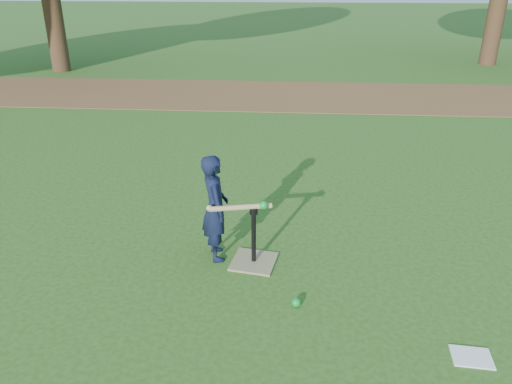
{
  "coord_description": "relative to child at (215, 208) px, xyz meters",
  "views": [
    {
      "loc": [
        0.65,
        -3.97,
        2.75
      ],
      "look_at": [
        0.29,
        0.62,
        0.65
      ],
      "focal_mm": 35.0,
      "sensor_mm": 36.0,
      "label": 1
    }
  ],
  "objects": [
    {
      "name": "clipboard",
      "position": [
        2.17,
        -1.32,
        -0.55
      ],
      "size": [
        0.32,
        0.25,
        0.01
      ],
      "primitive_type": "cube",
      "rotation": [
        0.0,
        0.0,
        -0.08
      ],
      "color": "white",
      "rests_on": "ground"
    },
    {
      "name": "wiffle_ball_ground",
      "position": [
        0.82,
        -0.78,
        -0.52
      ],
      "size": [
        0.08,
        0.08,
        0.08
      ],
      "primitive_type": "sphere",
      "color": "#0D9830",
      "rests_on": "ground"
    },
    {
      "name": "ground",
      "position": [
        0.1,
        -0.42,
        -0.56
      ],
      "size": [
        80.0,
        80.0,
        0.0
      ],
      "primitive_type": "plane",
      "color": "#285116",
      "rests_on": "ground"
    },
    {
      "name": "dirt_strip",
      "position": [
        0.1,
        7.08,
        -0.55
      ],
      "size": [
        24.0,
        3.0,
        0.01
      ],
      "primitive_type": "cube",
      "color": "brown",
      "rests_on": "ground"
    },
    {
      "name": "swing_action",
      "position": [
        0.29,
        -0.12,
        0.08
      ],
      "size": [
        0.63,
        0.18,
        0.1
      ],
      "color": "tan",
      "rests_on": "ground"
    },
    {
      "name": "batting_tee",
      "position": [
        0.39,
        -0.1,
        -0.45
      ],
      "size": [
        0.5,
        0.5,
        0.61
      ],
      "color": "#8E815A",
      "rests_on": "ground"
    },
    {
      "name": "child",
      "position": [
        0.0,
        0.0,
        0.0
      ],
      "size": [
        0.38,
        0.47,
        1.11
      ],
      "primitive_type": "imported",
      "rotation": [
        0.0,
        0.0,
        1.89
      ],
      "color": "black",
      "rests_on": "ground"
    }
  ]
}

